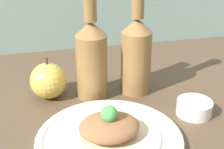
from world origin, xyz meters
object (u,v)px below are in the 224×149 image
at_px(cider_bottle_left, 92,56).
at_px(dipping_bowl, 194,108).
at_px(apple, 48,81).
at_px(plated_food, 109,128).
at_px(cider_bottle_right, 136,52).
at_px(plate, 109,139).

relative_size(cider_bottle_left, dipping_bowl, 3.64).
xyz_separation_m(cider_bottle_left, apple, (-0.11, 0.02, -0.06)).
relative_size(plated_food, cider_bottle_right, 0.69).
distance_m(plated_food, cider_bottle_right, 0.24).
bearing_deg(cider_bottle_right, cider_bottle_left, 180.00).
bearing_deg(plate, cider_bottle_left, 89.02).
bearing_deg(apple, plated_food, -64.84).
height_order(plate, cider_bottle_right, cider_bottle_right).
height_order(plated_food, dipping_bowl, plated_food).
relative_size(plate, plated_food, 1.43).
xyz_separation_m(apple, dipping_bowl, (0.31, -0.16, -0.03)).
xyz_separation_m(cider_bottle_right, dipping_bowl, (0.10, -0.14, -0.09)).
bearing_deg(cider_bottle_right, plate, -120.05).
bearing_deg(cider_bottle_left, apple, 169.68).
bearing_deg(cider_bottle_right, plated_food, -120.05).
relative_size(plated_food, apple, 1.88).
distance_m(cider_bottle_left, cider_bottle_right, 0.11).
height_order(cider_bottle_right, dipping_bowl, cider_bottle_right).
bearing_deg(plated_food, plate, 0.00).
bearing_deg(cider_bottle_right, apple, 174.94).
height_order(plated_food, cider_bottle_right, cider_bottle_right).
distance_m(apple, dipping_bowl, 0.35).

